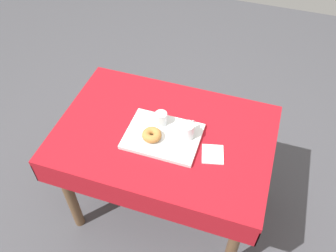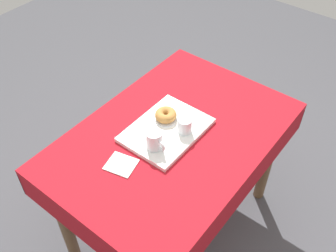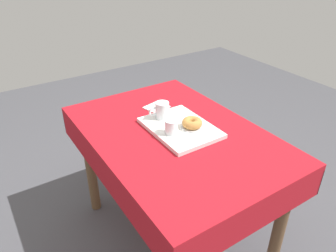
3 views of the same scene
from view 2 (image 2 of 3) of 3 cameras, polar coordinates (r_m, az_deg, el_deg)
name	(u,v)px [view 2 (image 2 of 3)]	position (r m, az deg, el deg)	size (l,w,h in m)	color
ground_plane	(172,222)	(2.44, 0.60, -13.84)	(6.00, 6.00, 0.00)	#47474C
dining_table	(173,151)	(1.92, 0.74, -3.70)	(1.19, 0.82, 0.77)	#A8141E
serving_tray	(166,130)	(1.84, -0.24, -0.58)	(0.40, 0.30, 0.02)	white
tea_mug_left	(154,141)	(1.72, -2.00, -2.14)	(0.07, 0.11, 0.09)	white
water_glass_near	(185,126)	(1.80, 2.47, 0.00)	(0.07, 0.07, 0.08)	white
donut_plate_left	(166,119)	(1.88, -0.32, 1.08)	(0.11, 0.11, 0.01)	silver
sugar_donut_left	(166,115)	(1.86, -0.33, 1.64)	(0.10, 0.10, 0.04)	#BC7F3D
paper_napkin	(121,165)	(1.72, -6.88, -5.63)	(0.11, 0.13, 0.01)	white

